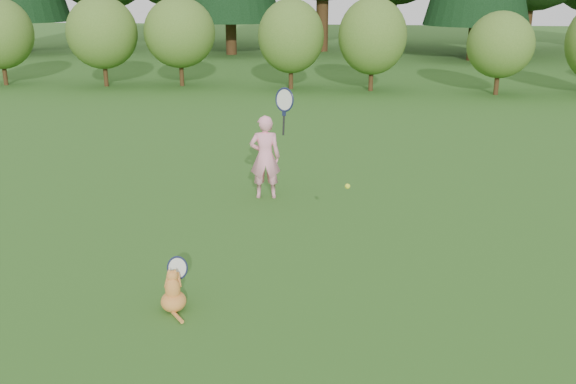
# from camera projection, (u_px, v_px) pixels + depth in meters

# --- Properties ---
(ground) EXTENTS (100.00, 100.00, 0.00)m
(ground) POSITION_uv_depth(u_px,v_px,m) (262.00, 272.00, 7.19)
(ground) COLOR #1D4E16
(ground) RESTS_ON ground
(shrub_row) EXTENTS (28.00, 3.00, 2.80)m
(shrub_row) POSITION_uv_depth(u_px,v_px,m) (332.00, 45.00, 19.05)
(shrub_row) COLOR #416A21
(shrub_row) RESTS_ON ground
(child) EXTENTS (0.72, 0.44, 1.89)m
(child) POSITION_uv_depth(u_px,v_px,m) (266.00, 155.00, 9.55)
(child) COLOR pink
(child) RESTS_ON ground
(cat) EXTENTS (0.37, 0.59, 0.58)m
(cat) POSITION_uv_depth(u_px,v_px,m) (173.00, 289.00, 6.31)
(cat) COLOR #CC6227
(cat) RESTS_ON ground
(tennis_ball) EXTENTS (0.06, 0.06, 0.06)m
(tennis_ball) POSITION_uv_depth(u_px,v_px,m) (348.00, 186.00, 7.34)
(tennis_ball) COLOR yellow
(tennis_ball) RESTS_ON ground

